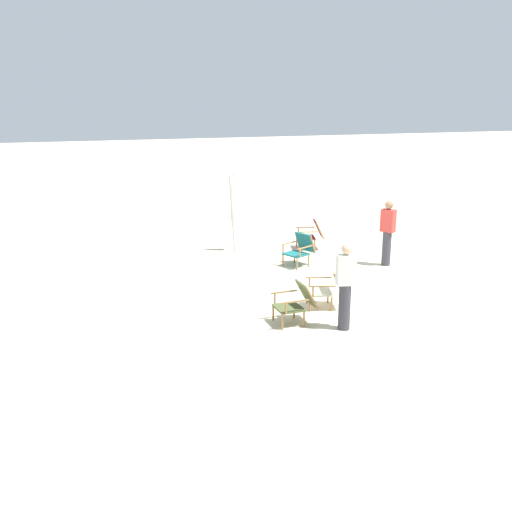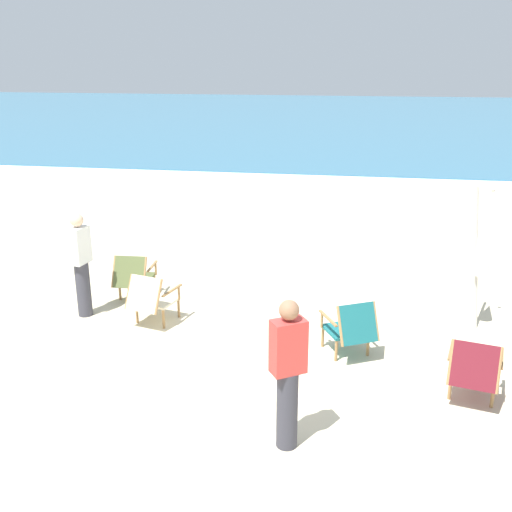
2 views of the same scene
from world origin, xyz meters
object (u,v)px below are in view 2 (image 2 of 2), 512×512
beach_chair_mid_center (151,298)px  person_near_chairs (288,374)px  beach_chair_front_right (134,275)px  beach_chair_back_left (474,368)px  umbrella_furled_white (482,237)px  beach_chair_far_center (351,327)px  person_by_waterline (81,264)px

beach_chair_mid_center → person_near_chairs: person_near_chairs is taller
beach_chair_front_right → person_near_chairs: 4.57m
beach_chair_mid_center → beach_chair_back_left: (4.37, -1.40, -0.00)m
umbrella_furled_white → beach_chair_far_center: bearing=-144.4°
beach_chair_mid_center → person_by_waterline: bearing=172.6°
beach_chair_front_right → person_by_waterline: 1.00m
beach_chair_front_right → umbrella_furled_white: size_ratio=0.37×
beach_chair_back_left → umbrella_furled_white: size_ratio=0.40×
beach_chair_front_right → umbrella_furled_white: (5.33, -0.14, 0.96)m
umbrella_furled_white → person_near_chairs: 4.13m
umbrella_furled_white → person_near_chairs: umbrella_furled_white is taller
beach_chair_front_right → beach_chair_far_center: (3.56, -1.41, 0.01)m
beach_chair_front_right → beach_chair_mid_center: size_ratio=0.94×
umbrella_furled_white → person_near_chairs: bearing=-125.5°
beach_chair_front_right → beach_chair_far_center: 3.82m
beach_chair_mid_center → beach_chair_far_center: bearing=-10.1°
beach_chair_far_center → umbrella_furled_white: bearing=35.6°
beach_chair_front_right → beach_chair_far_center: size_ratio=0.89×
person_by_waterline → beach_chair_back_left: bearing=-15.7°
person_by_waterline → umbrella_furled_white: bearing=5.8°
beach_chair_far_center → beach_chair_back_left: 1.66m
beach_chair_front_right → person_by_waterline: (-0.53, -0.73, 0.41)m
beach_chair_back_left → beach_chair_mid_center: bearing=162.2°
beach_chair_far_center → umbrella_furled_white: umbrella_furled_white is taller
beach_chair_mid_center → umbrella_furled_white: 4.87m
beach_chair_mid_center → person_by_waterline: size_ratio=0.51×
umbrella_furled_white → person_near_chairs: (-2.38, -3.33, -0.55)m
beach_chair_back_left → umbrella_furled_white: (0.35, 2.14, 0.96)m
beach_chair_front_right → person_near_chairs: (2.95, -3.47, 0.41)m
beach_chair_front_right → person_near_chairs: size_ratio=0.48×
person_by_waterline → beach_chair_far_center: bearing=-9.4°
beach_chair_mid_center → umbrella_furled_white: umbrella_furled_white is taller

